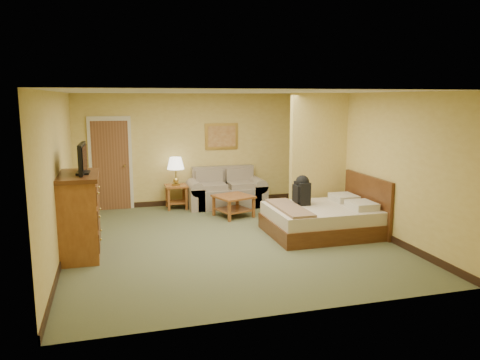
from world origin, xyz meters
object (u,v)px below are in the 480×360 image
object	(u,v)px
loveseat	(226,194)
coffee_table	(233,202)
bed	(324,219)
dresser	(79,215)

from	to	relation	value
loveseat	coffee_table	size ratio (longest dim) A/B	1.98
loveseat	bed	world-z (taller)	bed
dresser	bed	xyz separation A→B (m)	(4.30, 0.06, -0.38)
loveseat	coffee_table	world-z (taller)	loveseat
dresser	coffee_table	bearing A→B (deg)	30.12
loveseat	bed	bearing A→B (deg)	-65.61
coffee_table	dresser	world-z (taller)	dresser
loveseat	dresser	bearing A→B (deg)	-138.40
bed	dresser	bearing A→B (deg)	-179.15
dresser	bed	world-z (taller)	dresser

